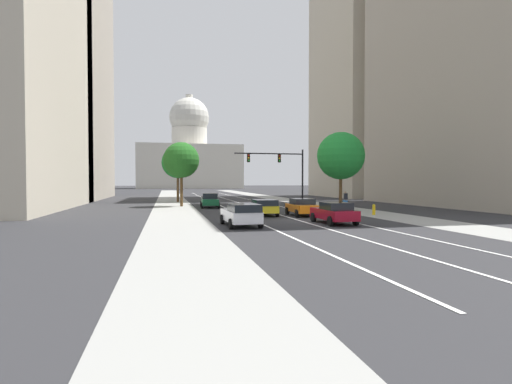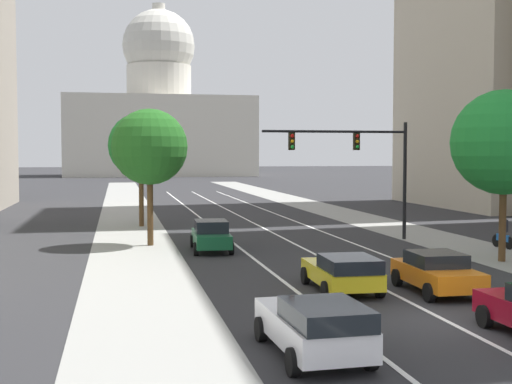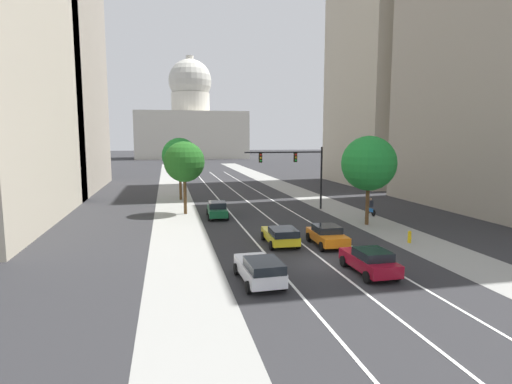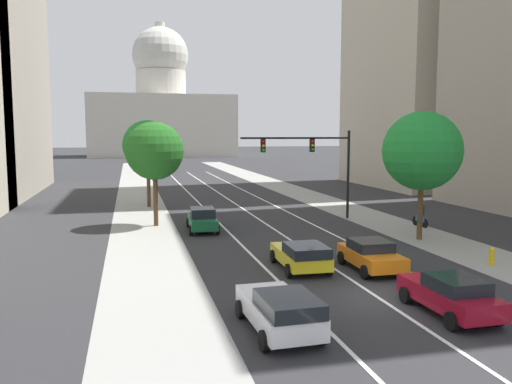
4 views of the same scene
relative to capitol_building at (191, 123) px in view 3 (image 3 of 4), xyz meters
The scene contains 20 objects.
ground_plane 98.35m from the capitol_building, 90.00° to the right, with size 400.00×400.00×0.00m, color #2B2B2D.
sidewalk_left 103.66m from the capitol_building, 94.77° to the right, with size 4.35×130.00×0.01m, color gray.
sidewalk_right 103.66m from the capitol_building, 85.23° to the right, with size 4.35×130.00×0.01m, color gray.
lane_stripe_left 113.28m from the capitol_building, 91.63° to the right, with size 0.16×90.00×0.01m, color white.
lane_stripe_center 113.23m from the capitol_building, 90.00° to the right, with size 0.16×90.00×0.01m, color white.
lane_stripe_right 113.28m from the capitol_building, 88.37° to the right, with size 0.16×90.00×0.01m, color white.
office_tower_far_left 100.99m from the capitol_building, 106.96° to the right, with size 20.77×27.74×49.74m.
office_tower_far_right 101.58m from the capitol_building, 74.79° to the right, with size 14.84×20.36×55.36m.
capitol_building is the anchor object (origin of this frame).
car_yellow 133.38m from the capitol_building, 90.69° to the right, with size 2.20×4.30×1.37m.
car_crimson 140.42m from the capitol_building, 89.35° to the right, with size 2.01×4.30×1.45m.
car_green 122.34m from the capitol_building, 92.25° to the right, with size 2.09×4.37×1.55m.
car_white 140.76m from the capitol_building, 91.95° to the right, with size 2.17×4.43×1.47m.
car_orange 134.11m from the capitol_building, 89.32° to the right, with size 2.12×4.16×1.42m.
traffic_signal_mast 119.40m from the capitol_building, 88.07° to the right, with size 8.42×0.39×6.66m.
fire_hydrant 134.96m from the capitol_building, 86.71° to the right, with size 0.26×0.35×0.91m.
cyclist 124.68m from the capitol_building, 85.33° to the right, with size 0.39×1.70×1.72m.
street_tree_far_right 128.03m from the capitol_building, 86.54° to the right, with size 4.75×4.75×7.78m.
street_tree_mid_left 109.56m from the capitol_building, 94.10° to the right, with size 4.34×4.34×7.61m.
street_tree_near_left 119.44m from the capitol_building, 93.70° to the right, with size 4.03×4.03×7.26m.
Camera 3 is at (-9.38, -23.05, 7.57)m, focal length 29.07 mm.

